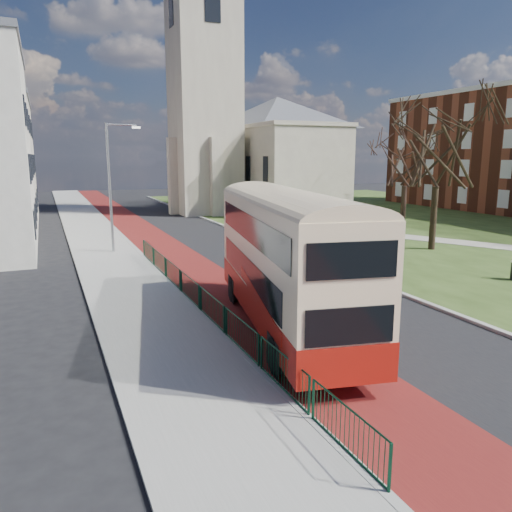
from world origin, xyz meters
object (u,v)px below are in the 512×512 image
streetlamp (112,181)px  winter_tree_far (406,156)px  winter_tree_near (439,135)px  bus (286,255)px

streetlamp → winter_tree_far: winter_tree_far is taller
winter_tree_near → bus: bearing=-147.3°
bus → winter_tree_near: (15.86, 10.20, 4.69)m
winter_tree_far → winter_tree_near: bearing=-121.2°
bus → winter_tree_far: size_ratio=1.35×
bus → winter_tree_far: 31.77m
streetlamp → winter_tree_near: (19.51, -6.99, 2.84)m
winter_tree_far → streetlamp: bearing=-170.2°
streetlamp → bus: size_ratio=0.68×
bus → winter_tree_near: 19.43m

